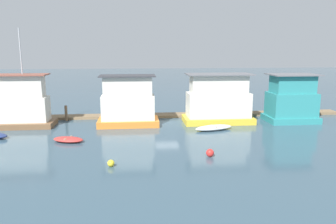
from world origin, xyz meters
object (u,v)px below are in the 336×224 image
at_px(houseboat_teal, 291,100).
at_px(buoy_yellow, 111,163).
at_px(houseboat_brown, 20,105).
at_px(buoy_red, 210,153).
at_px(houseboat_yellow, 218,101).
at_px(dinghy_red, 68,139).
at_px(dinghy_white, 214,128).
at_px(houseboat_orange, 128,103).
at_px(mooring_post_centre, 66,113).
at_px(mooring_post_near_left, 239,110).

relative_size(houseboat_teal, buoy_yellow, 11.16).
xyz_separation_m(houseboat_brown, buoy_red, (17.17, -11.27, -1.97)).
bearing_deg(houseboat_brown, houseboat_yellow, 0.04).
bearing_deg(houseboat_yellow, houseboat_brown, -179.96).
bearing_deg(houseboat_teal, dinghy_red, -165.35).
bearing_deg(dinghy_red, buoy_yellow, -57.57).
xyz_separation_m(houseboat_brown, dinghy_white, (19.32, -3.37, -2.02)).
bearing_deg(buoy_red, houseboat_yellow, 73.23).
xyz_separation_m(houseboat_yellow, houseboat_teal, (8.06, -0.30, 0.02)).
xyz_separation_m(houseboat_teal, buoy_red, (-11.46, -10.98, -2.05)).
height_order(houseboat_orange, mooring_post_centre, houseboat_orange).
height_order(dinghy_red, buoy_red, buoy_red).
relative_size(houseboat_teal, dinghy_white, 1.30).
relative_size(houseboat_brown, buoy_yellow, 20.57).
xyz_separation_m(dinghy_red, mooring_post_near_left, (17.79, 8.70, 0.58)).
relative_size(mooring_post_near_left, buoy_red, 2.67).
xyz_separation_m(buoy_yellow, buoy_red, (7.15, 1.39, 0.06)).
height_order(dinghy_red, mooring_post_centre, mooring_post_centre).
bearing_deg(mooring_post_centre, houseboat_brown, -148.42).
bearing_deg(mooring_post_near_left, houseboat_orange, -167.68).
distance_m(houseboat_brown, buoy_yellow, 16.27).
relative_size(houseboat_brown, dinghy_white, 2.40).
bearing_deg(dinghy_red, houseboat_teal, 14.65).
relative_size(houseboat_brown, houseboat_teal, 1.84).
height_order(houseboat_yellow, dinghy_white, houseboat_yellow).
distance_m(mooring_post_centre, buoy_yellow, 16.29).
relative_size(dinghy_white, buoy_red, 6.95).
bearing_deg(houseboat_orange, houseboat_yellow, 1.94).
bearing_deg(mooring_post_near_left, houseboat_teal, -29.42).
distance_m(dinghy_red, buoy_red, 12.32).
distance_m(houseboat_brown, dinghy_white, 19.72).
relative_size(houseboat_yellow, buoy_yellow, 15.44).
bearing_deg(houseboat_brown, houseboat_orange, -1.63).
distance_m(mooring_post_near_left, buoy_red, 15.24).
xyz_separation_m(houseboat_orange, mooring_post_centre, (-6.92, 2.79, -1.47)).
bearing_deg(houseboat_orange, buoy_yellow, -94.29).
bearing_deg(houseboat_yellow, buoy_yellow, -129.78).
relative_size(houseboat_brown, dinghy_red, 3.27).
relative_size(mooring_post_near_left, buoy_yellow, 3.31).
xyz_separation_m(houseboat_brown, dinghy_red, (5.94, -6.22, -2.06)).
relative_size(mooring_post_centre, buoy_yellow, 3.55).
bearing_deg(houseboat_orange, dinghy_white, -20.05).
xyz_separation_m(houseboat_orange, dinghy_white, (8.37, -3.06, -2.07)).
bearing_deg(houseboat_brown, mooring_post_centre, 31.58).
bearing_deg(dinghy_white, dinghy_red, -167.98).
height_order(houseboat_orange, dinghy_red, houseboat_orange).
xyz_separation_m(houseboat_yellow, dinghy_red, (-14.63, -6.23, -2.12)).
height_order(houseboat_teal, buoy_yellow, houseboat_teal).
height_order(houseboat_orange, houseboat_yellow, houseboat_yellow).
distance_m(houseboat_yellow, mooring_post_near_left, 4.29).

